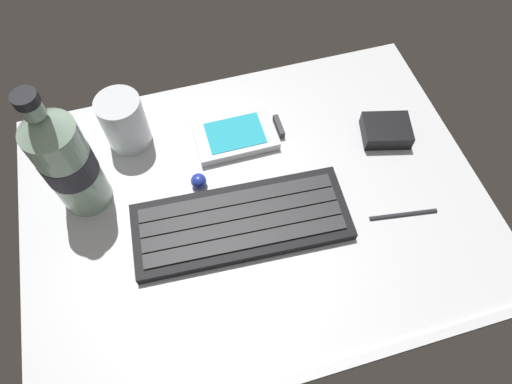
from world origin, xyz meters
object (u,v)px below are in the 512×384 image
charger_block (386,130)px  trackball_mouse (199,181)px  keyboard (241,222)px  handheld_device (239,135)px  juice_cup (125,123)px  stylus_pen (404,214)px  water_bottle (66,160)px

charger_block → trackball_mouse: (-29.08, -0.91, -0.10)cm
keyboard → handheld_device: 14.60cm
juice_cup → keyboard: bearing=-55.9°
handheld_device → stylus_pen: size_ratio=1.35×
keyboard → juice_cup: bearing=124.1°
stylus_pen → juice_cup: bearing=154.1°
water_bottle → trackball_mouse: bearing=-9.2°
keyboard → stylus_pen: size_ratio=3.12×
keyboard → charger_block: 26.35cm
handheld_device → water_bottle: 24.79cm
keyboard → handheld_device: keyboard is taller
handheld_device → trackball_mouse: size_ratio=5.82×
keyboard → charger_block: (24.91, 8.59, 0.39)cm
handheld_device → stylus_pen: handheld_device is taller
juice_cup → trackball_mouse: size_ratio=3.86×
handheld_device → charger_block: bearing=-14.6°
handheld_device → juice_cup: juice_cup is taller
handheld_device → stylus_pen: bearing=-46.0°
charger_block → stylus_pen: 13.72cm
handheld_device → juice_cup: 16.78cm
keyboard → water_bottle: water_bottle is taller
stylus_pen → water_bottle: bearing=168.3°
keyboard → stylus_pen: keyboard is taller
keyboard → charger_block: charger_block is taller
keyboard → stylus_pen: 22.28cm
keyboard → trackball_mouse: 8.75cm
juice_cup → handheld_device: bearing=-14.9°
water_bottle → charger_block: 45.15cm
keyboard → charger_block: bearing=19.0°
stylus_pen → trackball_mouse: bearing=162.6°
charger_block → stylus_pen: charger_block is taller
keyboard → water_bottle: size_ratio=1.42×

